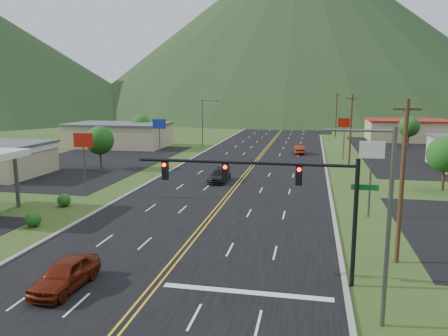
% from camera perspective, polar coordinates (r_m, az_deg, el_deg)
% --- Properties ---
extents(traffic_signal, '(13.10, 0.43, 7.00)m').
position_cam_1_polar(traffic_signal, '(23.82, 7.28, -2.47)').
color(traffic_signal, black).
rests_on(traffic_signal, ground).
extents(streetlight_east, '(3.28, 0.25, 9.00)m').
position_cam_1_polar(streetlight_east, '(20.16, 19.91, -5.73)').
color(streetlight_east, '#59595E').
rests_on(streetlight_east, ground).
extents(streetlight_west, '(3.28, 0.25, 9.00)m').
position_cam_1_polar(streetlight_west, '(81.81, -2.63, 6.30)').
color(streetlight_west, '#59595E').
rests_on(streetlight_west, ground).
extents(building_west_far, '(18.40, 11.40, 4.50)m').
position_cam_1_polar(building_west_far, '(85.62, -13.63, 4.23)').
color(building_west_far, tan).
rests_on(building_west_far, ground).
extents(building_east_far, '(16.40, 12.40, 4.50)m').
position_cam_1_polar(building_east_far, '(101.52, 22.74, 4.60)').
color(building_east_far, tan).
rests_on(building_east_far, ground).
extents(pole_sign_west_a, '(2.00, 0.18, 6.40)m').
position_cam_1_polar(pole_sign_west_a, '(45.33, -17.88, 2.69)').
color(pole_sign_west_a, '#59595E').
rests_on(pole_sign_west_a, ground).
extents(pole_sign_west_b, '(2.00, 0.18, 6.40)m').
position_cam_1_polar(pole_sign_west_b, '(65.30, -8.45, 5.15)').
color(pole_sign_west_b, '#59595E').
rests_on(pole_sign_west_b, ground).
extents(pole_sign_east_a, '(2.00, 0.18, 6.40)m').
position_cam_1_polar(pole_sign_east_a, '(37.92, 18.72, 1.30)').
color(pole_sign_east_a, '#59595E').
rests_on(pole_sign_east_a, ground).
extents(pole_sign_east_b, '(2.00, 0.18, 6.40)m').
position_cam_1_polar(pole_sign_east_b, '(69.60, 15.47, 5.19)').
color(pole_sign_east_b, '#59595E').
rests_on(pole_sign_east_b, ground).
extents(tree_west_a, '(3.84, 3.84, 5.82)m').
position_cam_1_polar(tree_west_a, '(61.41, -15.93, 3.49)').
color(tree_west_a, '#382314').
rests_on(tree_west_a, ground).
extents(tree_west_b, '(3.84, 3.84, 5.82)m').
position_cam_1_polar(tree_west_b, '(87.94, -10.79, 5.55)').
color(tree_west_b, '#382314').
rests_on(tree_west_b, ground).
extents(tree_east_a, '(3.84, 3.84, 5.82)m').
position_cam_1_polar(tree_east_a, '(51.56, 26.95, 1.61)').
color(tree_east_a, '#382314').
rests_on(tree_east_a, ground).
extents(tree_east_b, '(3.84, 3.84, 5.82)m').
position_cam_1_polar(tree_east_b, '(89.28, 23.03, 4.99)').
color(tree_east_b, '#382314').
rests_on(tree_east_b, ground).
extents(utility_pole_a, '(1.60, 0.28, 10.00)m').
position_cam_1_polar(utility_pole_a, '(28.25, 22.23, -1.60)').
color(utility_pole_a, '#382314').
rests_on(utility_pole_a, ground).
extents(utility_pole_b, '(1.60, 0.28, 10.00)m').
position_cam_1_polar(utility_pole_b, '(64.66, 16.22, 4.88)').
color(utility_pole_b, '#382314').
rests_on(utility_pole_b, ground).
extents(utility_pole_c, '(1.60, 0.28, 10.00)m').
position_cam_1_polar(utility_pole_c, '(104.49, 14.45, 6.77)').
color(utility_pole_c, '#382314').
rests_on(utility_pole_c, ground).
extents(utility_pole_d, '(1.60, 0.28, 10.00)m').
position_cam_1_polar(utility_pole_d, '(144.41, 13.65, 7.61)').
color(utility_pole_d, '#382314').
rests_on(utility_pole_d, ground).
extents(mountain_n, '(220.00, 220.00, 85.00)m').
position_cam_1_polar(mountain_n, '(231.59, 9.75, 17.81)').
color(mountain_n, black).
rests_on(mountain_n, ground).
extents(car_red_near, '(2.15, 4.80, 1.60)m').
position_cam_1_polar(car_red_near, '(25.36, -20.01, -12.97)').
color(car_red_near, '#631C0B').
rests_on(car_red_near, ground).
extents(car_dark_mid, '(2.12, 4.93, 1.42)m').
position_cam_1_polar(car_dark_mid, '(50.75, -0.60, -1.06)').
color(car_dark_mid, black).
rests_on(car_dark_mid, ground).
extents(car_red_far, '(1.99, 4.53, 1.45)m').
position_cam_1_polar(car_red_far, '(74.66, 9.81, 2.37)').
color(car_red_far, maroon).
rests_on(car_red_far, ground).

